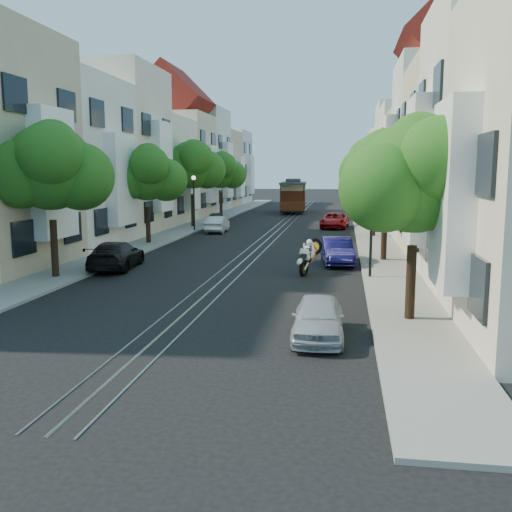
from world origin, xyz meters
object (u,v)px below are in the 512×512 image
at_px(tree_w_d, 221,171).
at_px(lamp_east, 372,214).
at_px(tree_e_a, 417,179).
at_px(tree_e_b, 388,169).
at_px(tree_w_a, 51,169).
at_px(tree_w_c, 193,166).
at_px(parked_car_e_near, 318,318).
at_px(tree_e_d, 369,168).
at_px(parked_car_e_far, 335,220).
at_px(cable_car, 293,194).
at_px(parked_car_w_mid, 217,224).
at_px(parked_car_w_near, 116,255).
at_px(parked_car_e_mid, 337,251).
at_px(sportbike_rider, 308,254).
at_px(lamp_west, 194,195).
at_px(tree_w_b, 148,175).
at_px(parked_car_w_far, 216,219).
at_px(tree_e_c, 376,172).

distance_m(tree_w_d, lamp_east, 34.73).
height_order(tree_e_a, tree_e_b, tree_e_b).
distance_m(tree_w_a, tree_w_c, 23.00).
xyz_separation_m(lamp_east, parked_car_e_near, (-1.83, -9.23, -2.25)).
height_order(tree_e_a, tree_e_d, tree_e_d).
bearing_deg(tree_w_d, parked_car_e_far, -39.97).
bearing_deg(cable_car, parked_car_e_far, -77.32).
bearing_deg(parked_car_e_far, cable_car, 110.77).
distance_m(tree_e_b, parked_car_w_mid, 17.75).
relative_size(tree_e_b, parked_car_w_near, 1.46).
bearing_deg(parked_car_e_mid, tree_e_a, -84.21).
relative_size(sportbike_rider, cable_car, 0.21).
distance_m(lamp_west, sportbike_rider, 19.92).
bearing_deg(tree_e_d, cable_car, 121.90).
height_order(tree_e_a, tree_w_b, same).
distance_m(lamp_east, parked_car_w_far, 25.74).
distance_m(tree_e_d, lamp_east, 27.07).
distance_m(tree_e_c, tree_w_d, 21.53).
xyz_separation_m(tree_w_d, sportbike_rider, (10.71, -31.16, -3.70)).
xyz_separation_m(tree_w_c, sportbike_rider, (10.71, -20.16, -4.17)).
xyz_separation_m(tree_e_a, tree_w_b, (-14.40, 17.00, 0.00)).
height_order(tree_e_d, parked_car_e_mid, tree_e_d).
xyz_separation_m(tree_w_b, parked_car_w_near, (1.54, -9.14, -3.74)).
bearing_deg(tree_w_b, parked_car_w_far, 83.11).
relative_size(tree_e_b, tree_w_a, 1.00).
bearing_deg(parked_car_e_far, tree_w_d, 144.84).
distance_m(sportbike_rider, parked_car_e_near, 10.09).
distance_m(parked_car_e_near, parked_car_w_near, 14.24).
bearing_deg(tree_w_a, tree_w_b, 90.00).
distance_m(tree_e_c, tree_e_d, 11.00).
xyz_separation_m(tree_w_a, tree_w_b, (-0.00, 12.00, -0.34)).
bearing_deg(parked_car_e_far, tree_e_d, 63.34).
bearing_deg(tree_e_a, lamp_west, 118.45).
height_order(parked_car_e_mid, parked_car_e_far, parked_car_e_mid).
bearing_deg(parked_car_w_near, parked_car_w_far, -95.59).
relative_size(lamp_west, parked_car_e_mid, 1.02).
height_order(tree_w_a, lamp_east, tree_w_a).
bearing_deg(tree_w_b, lamp_west, 84.03).
distance_m(tree_w_d, parked_car_e_near, 43.00).
bearing_deg(tree_w_b, sportbike_rider, -40.54).
relative_size(tree_w_a, tree_w_c, 0.94).
relative_size(tree_e_c, parked_car_e_near, 1.86).
bearing_deg(parked_car_w_near, tree_w_a, 56.15).
relative_size(sportbike_rider, parked_car_e_mid, 0.48).
relative_size(tree_w_b, parked_car_w_far, 1.82).
relative_size(tree_e_c, tree_w_c, 0.92).
distance_m(tree_w_d, sportbike_rider, 33.16).
distance_m(tree_e_c, parked_car_w_near, 20.25).
height_order(sportbike_rider, parked_car_w_far, sportbike_rider).
distance_m(parked_car_e_far, parked_car_w_mid, 9.93).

